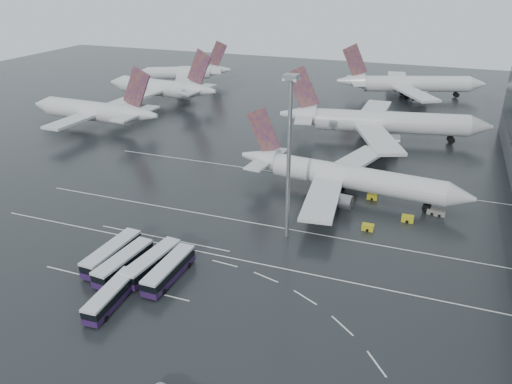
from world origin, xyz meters
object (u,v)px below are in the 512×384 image
(bus_row_near_d, at_px, (169,270))
(gse_cart_belly_c, at_px, (368,227))
(gse_cart_belly_a, at_px, (408,219))
(bus_row_near_c, at_px, (152,262))
(floodlight_mast, at_px, (289,140))
(bus_row_near_a, at_px, (112,253))
(gse_cart_belly_b, at_px, (432,211))
(jet_remote_west, at_px, (96,112))
(jet_remote_mid, at_px, (163,88))
(bus_row_far_c, at_px, (112,295))
(gse_cart_belly_d, at_px, (440,213))
(gse_cart_belly_e, at_px, (372,197))
(bus_row_near_b, at_px, (124,263))
(airliner_main, at_px, (344,177))
(airliner_gate_b, at_px, (380,122))
(airliner_gate_c, at_px, (408,84))
(jet_remote_far, at_px, (185,73))

(bus_row_near_d, distance_m, gse_cart_belly_c, 40.59)
(bus_row_near_d, relative_size, gse_cart_belly_a, 5.37)
(bus_row_near_c, relative_size, floodlight_mast, 0.43)
(floodlight_mast, bearing_deg, bus_row_near_a, -142.75)
(bus_row_near_a, bearing_deg, gse_cart_belly_b, -50.08)
(jet_remote_west, xyz_separation_m, floodlight_mast, (78.92, -46.51, 14.25))
(bus_row_near_a, bearing_deg, jet_remote_mid, 28.16)
(bus_row_far_c, bearing_deg, floodlight_mast, -35.49)
(bus_row_far_c, bearing_deg, gse_cart_belly_c, -44.32)
(floodlight_mast, height_order, gse_cart_belly_d, floodlight_mast)
(bus_row_far_c, height_order, gse_cart_belly_e, bus_row_far_c)
(floodlight_mast, bearing_deg, gse_cart_belly_c, 29.70)
(bus_row_near_b, height_order, bus_row_near_d, bus_row_near_b)
(jet_remote_mid, xyz_separation_m, gse_cart_belly_a, (97.37, -68.65, -4.86))
(jet_remote_mid, xyz_separation_m, gse_cart_belly_e, (88.92, -60.21, -4.90))
(jet_remote_mid, bearing_deg, airliner_main, 149.72)
(gse_cart_belly_c, bearing_deg, gse_cart_belly_a, 42.85)
(bus_row_near_c, bearing_deg, jet_remote_mid, 35.37)
(airliner_main, xyz_separation_m, gse_cart_belly_a, (15.03, -8.17, -3.91))
(gse_cart_belly_a, distance_m, gse_cart_belly_c, 9.63)
(airliner_main, distance_m, jet_remote_west, 88.52)
(airliner_gate_b, relative_size, gse_cart_belly_a, 25.55)
(jet_remote_west, bearing_deg, bus_row_near_d, 136.40)
(bus_row_near_d, xyz_separation_m, gse_cart_belly_c, (28.43, 28.95, -1.12))
(jet_remote_west, bearing_deg, airliner_gate_b, -164.53)
(bus_row_near_d, bearing_deg, floodlight_mast, -33.40)
(gse_cart_belly_e, bearing_deg, gse_cart_belly_d, -12.78)
(floodlight_mast, bearing_deg, jet_remote_mid, 132.32)
(gse_cart_belly_c, distance_m, gse_cart_belly_d, 17.61)
(airliner_main, bearing_deg, gse_cart_belly_b, -1.80)
(floodlight_mast, relative_size, gse_cart_belly_d, 14.25)
(bus_row_near_a, height_order, gse_cart_belly_c, bus_row_near_a)
(bus_row_near_c, height_order, gse_cart_belly_b, bus_row_near_c)
(bus_row_far_c, bearing_deg, jet_remote_mid, 23.47)
(gse_cart_belly_a, bearing_deg, airliner_gate_b, 104.48)
(bus_row_near_d, xyz_separation_m, bus_row_far_c, (-4.86, -9.21, -0.12))
(airliner_gate_b, bearing_deg, airliner_gate_c, 76.03)
(airliner_gate_c, bearing_deg, airliner_gate_b, -112.41)
(jet_remote_far, height_order, bus_row_near_d, jet_remote_far)
(bus_row_near_d, height_order, gse_cart_belly_c, bus_row_near_d)
(airliner_main, xyz_separation_m, bus_row_near_a, (-32.44, -42.71, -2.75))
(gse_cart_belly_d, relative_size, gse_cart_belly_e, 0.97)
(airliner_main, relative_size, gse_cart_belly_d, 24.56)
(gse_cart_belly_d, bearing_deg, gse_cart_belly_e, 167.22)
(gse_cart_belly_e, bearing_deg, bus_row_near_a, -132.23)
(airliner_main, height_order, bus_row_near_b, airliner_main)
(bus_row_near_a, xyz_separation_m, bus_row_near_d, (11.98, -0.96, -0.07))
(bus_row_near_a, bearing_deg, airliner_gate_b, -19.17)
(bus_row_near_c, bearing_deg, gse_cart_belly_b, -41.67)
(floodlight_mast, bearing_deg, gse_cart_belly_a, 34.53)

